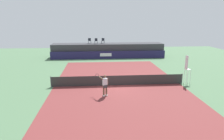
% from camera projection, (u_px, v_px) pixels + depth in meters
% --- Properties ---
extents(ground_plane, '(48.00, 48.00, 0.00)m').
position_uv_depth(ground_plane, '(115.00, 77.00, 22.57)').
color(ground_plane, '#4C704C').
extents(court_inner, '(12.00, 22.00, 0.00)m').
position_uv_depth(court_inner, '(118.00, 85.00, 19.67)').
color(court_inner, maroon).
rests_on(court_inner, ground).
extents(sponsor_wall, '(18.00, 0.22, 1.20)m').
position_uv_depth(sponsor_wall, '(109.00, 55.00, 32.59)').
color(sponsor_wall, '#231E4C').
rests_on(sponsor_wall, ground).
extents(spectator_platform, '(18.00, 2.80, 2.20)m').
position_uv_depth(spectator_platform, '(108.00, 50.00, 34.21)').
color(spectator_platform, '#38383D').
rests_on(spectator_platform, ground).
extents(spectator_chair_far_left, '(0.46, 0.46, 0.89)m').
position_uv_depth(spectator_chair_far_left, '(90.00, 41.00, 33.71)').
color(spectator_chair_far_left, '#1E232D').
rests_on(spectator_chair_far_left, spectator_platform).
extents(spectator_chair_left, '(0.47, 0.47, 0.89)m').
position_uv_depth(spectator_chair_left, '(96.00, 41.00, 33.47)').
color(spectator_chair_left, '#1E232D').
rests_on(spectator_chair_left, spectator_platform).
extents(spectator_chair_center, '(0.48, 0.48, 0.89)m').
position_uv_depth(spectator_chair_center, '(103.00, 40.00, 33.88)').
color(spectator_chair_center, '#1E232D').
rests_on(spectator_chair_center, spectator_platform).
extents(umpire_chair, '(0.51, 0.51, 2.76)m').
position_uv_depth(umpire_chair, '(187.00, 68.00, 19.80)').
color(umpire_chair, white).
rests_on(umpire_chair, ground).
extents(tennis_net, '(12.40, 0.02, 0.95)m').
position_uv_depth(tennis_net, '(118.00, 80.00, 19.55)').
color(tennis_net, '#2D2D2D').
rests_on(tennis_net, ground).
extents(net_post_near, '(0.10, 0.10, 1.00)m').
position_uv_depth(net_post_near, '(51.00, 82.00, 19.05)').
color(net_post_near, '#4C4C51').
rests_on(net_post_near, ground).
extents(net_post_far, '(0.10, 0.10, 1.00)m').
position_uv_depth(net_post_far, '(182.00, 79.00, 20.04)').
color(net_post_far, '#4C4C51').
rests_on(net_post_far, ground).
extents(tennis_player, '(1.03, 1.06, 1.77)m').
position_uv_depth(tennis_player, '(105.00, 85.00, 16.72)').
color(tennis_player, white).
rests_on(tennis_player, court_inner).
extents(tennis_ball, '(0.07, 0.07, 0.07)m').
position_uv_depth(tennis_ball, '(158.00, 75.00, 23.03)').
color(tennis_ball, '#D8EA33').
rests_on(tennis_ball, court_inner).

